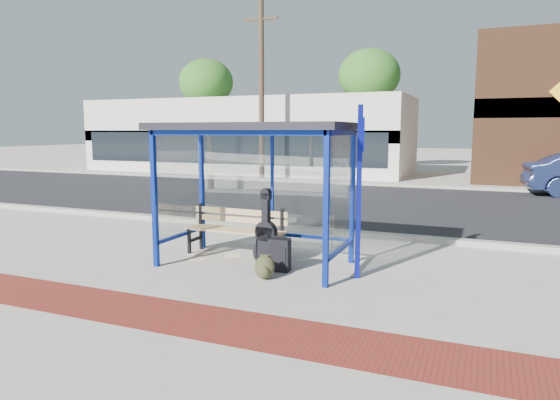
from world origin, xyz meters
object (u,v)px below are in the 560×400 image
at_px(bench, 236,228).
at_px(guitar_bag, 266,239).
at_px(backpack, 264,268).
at_px(suitcase, 280,255).

relative_size(bench, guitar_bag, 1.53).
xyz_separation_m(bench, backpack, (1.10, -1.18, -0.34)).
bearing_deg(guitar_bag, suitcase, -24.97).
xyz_separation_m(bench, suitcase, (1.15, -0.69, -0.24)).
bearing_deg(bench, guitar_bag, -30.29).
bearing_deg(backpack, guitar_bag, 95.71).
bearing_deg(guitar_bag, backpack, -61.11).
bearing_deg(backpack, bench, 116.59).
distance_m(guitar_bag, suitcase, 0.43).
xyz_separation_m(guitar_bag, backpack, (0.28, -0.70, -0.28)).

